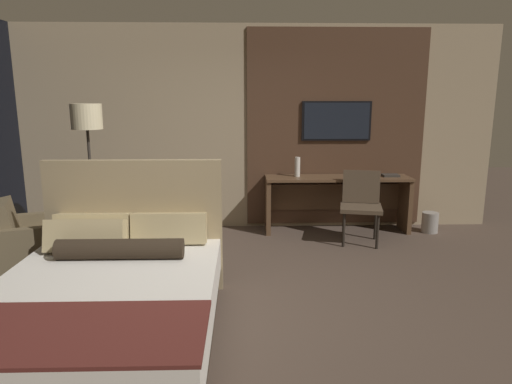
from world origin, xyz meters
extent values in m
plane|color=#4C3D33|center=(0.00, 0.00, 0.00)|extent=(16.00, 16.00, 0.00)
cube|color=tan|center=(0.00, 2.60, 1.40)|extent=(7.20, 0.06, 2.80)
cube|color=#4C3323|center=(1.37, 2.56, 1.40)|extent=(2.47, 0.03, 2.70)
cube|color=#33281E|center=(-0.94, -0.71, 0.11)|extent=(1.56, 2.06, 0.22)
cube|color=silver|center=(-0.94, -0.71, 0.37)|extent=(1.61, 2.12, 0.29)
cube|color=#56231E|center=(-0.94, -1.40, 0.53)|extent=(1.63, 0.74, 0.02)
cube|color=#998460|center=(-0.94, 0.39, 0.63)|extent=(1.64, 0.08, 1.27)
cube|color=tan|center=(-1.29, 0.25, 0.65)|extent=(0.68, 0.23, 0.31)
cube|color=tan|center=(-0.60, 0.25, 0.65)|extent=(0.68, 0.23, 0.31)
cube|color=tan|center=(-1.29, 0.04, 0.65)|extent=(0.68, 0.25, 0.32)
cylinder|color=#2D2319|center=(-0.94, -0.16, 0.60)|extent=(1.05, 0.17, 0.17)
cube|color=brown|center=(1.37, 2.29, 0.75)|extent=(1.97, 0.48, 0.03)
cube|color=brown|center=(0.42, 2.29, 0.37)|extent=(0.06, 0.43, 0.73)
cube|color=brown|center=(2.33, 2.29, 0.37)|extent=(0.06, 0.43, 0.73)
cube|color=brown|center=(1.37, 2.51, 0.44)|extent=(1.85, 0.02, 0.37)
cube|color=black|center=(1.37, 2.52, 1.51)|extent=(0.96, 0.04, 0.54)
cube|color=black|center=(1.37, 2.50, 1.51)|extent=(0.90, 0.01, 0.50)
cube|color=#4C3D2D|center=(1.57, 1.75, 0.46)|extent=(0.60, 0.58, 0.05)
cube|color=#4C3D2D|center=(1.61, 1.96, 0.70)|extent=(0.48, 0.20, 0.42)
cylinder|color=black|center=(1.33, 1.61, 0.22)|extent=(0.04, 0.04, 0.44)
cylinder|color=black|center=(1.72, 1.52, 0.22)|extent=(0.04, 0.04, 0.44)
cylinder|color=black|center=(1.41, 1.98, 0.22)|extent=(0.04, 0.04, 0.44)
cylinder|color=black|center=(1.81, 1.90, 0.22)|extent=(0.04, 0.04, 0.44)
cube|color=brown|center=(-2.07, 0.82, 0.22)|extent=(0.82, 0.73, 0.45)
cube|color=brown|center=(-2.33, 0.73, 0.63)|extent=(0.37, 0.55, 0.38)
cube|color=brown|center=(-1.96, 0.53, 0.29)|extent=(0.67, 0.34, 0.59)
cube|color=brown|center=(-2.18, 1.11, 0.29)|extent=(0.67, 0.34, 0.59)
cylinder|color=#282623|center=(-1.65, 1.36, 0.01)|extent=(0.28, 0.28, 0.03)
cylinder|color=#332D28|center=(-1.65, 1.36, 0.76)|extent=(0.03, 0.03, 1.52)
cylinder|color=beige|center=(-1.65, 1.36, 1.62)|extent=(0.34, 0.34, 0.28)
cylinder|color=silver|center=(0.82, 2.34, 0.90)|extent=(0.07, 0.07, 0.27)
cube|color=#332D28|center=(2.10, 2.30, 0.78)|extent=(0.22, 0.15, 0.03)
cylinder|color=gray|center=(2.66, 2.20, 0.14)|extent=(0.22, 0.22, 0.28)
camera|label=1|loc=(0.08, -3.80, 1.84)|focal=32.00mm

